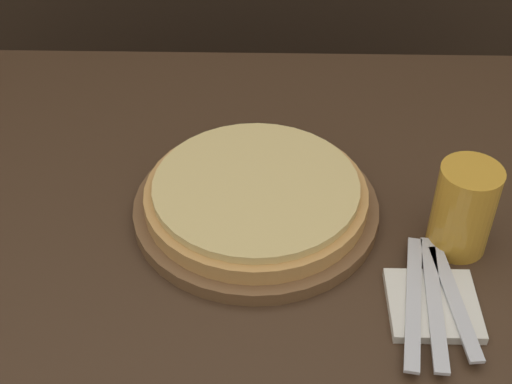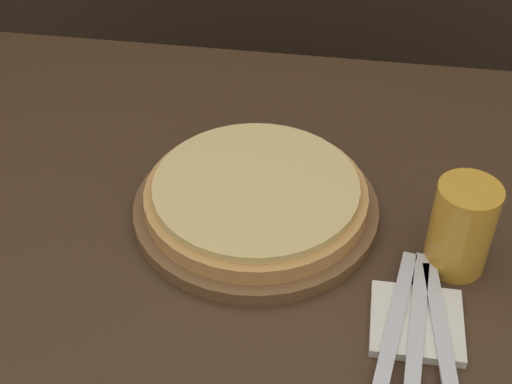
% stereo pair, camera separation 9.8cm
% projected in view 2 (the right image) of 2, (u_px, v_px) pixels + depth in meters
% --- Properties ---
extents(pizza_on_board, '(0.34, 0.34, 0.06)m').
position_uv_depth(pizza_on_board, '(256.00, 200.00, 0.99)').
color(pizza_on_board, brown).
rests_on(pizza_on_board, dining_table).
extents(beer_glass, '(0.08, 0.08, 0.13)m').
position_uv_depth(beer_glass, '(462.00, 224.00, 0.89)').
color(beer_glass, gold).
rests_on(beer_glass, dining_table).
extents(napkin_stack, '(0.11, 0.11, 0.01)m').
position_uv_depth(napkin_stack, '(417.00, 322.00, 0.85)').
color(napkin_stack, silver).
rests_on(napkin_stack, dining_table).
extents(fork, '(0.05, 0.21, 0.00)m').
position_uv_depth(fork, '(396.00, 315.00, 0.85)').
color(fork, silver).
rests_on(fork, napkin_stack).
extents(dinner_knife, '(0.04, 0.21, 0.00)m').
position_uv_depth(dinner_knife, '(418.00, 318.00, 0.85)').
color(dinner_knife, silver).
rests_on(dinner_knife, napkin_stack).
extents(spoon, '(0.04, 0.18, 0.00)m').
position_uv_depth(spoon, '(439.00, 320.00, 0.84)').
color(spoon, silver).
rests_on(spoon, napkin_stack).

